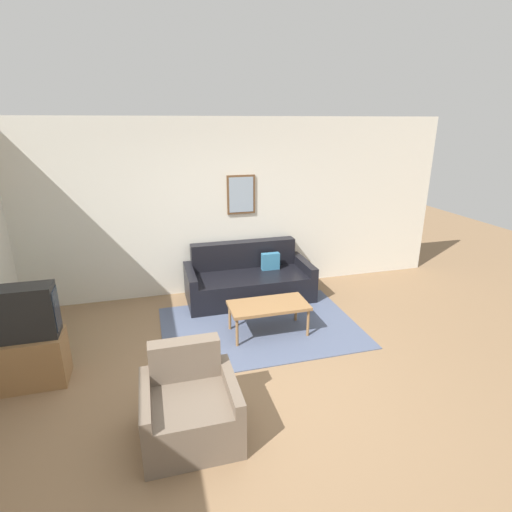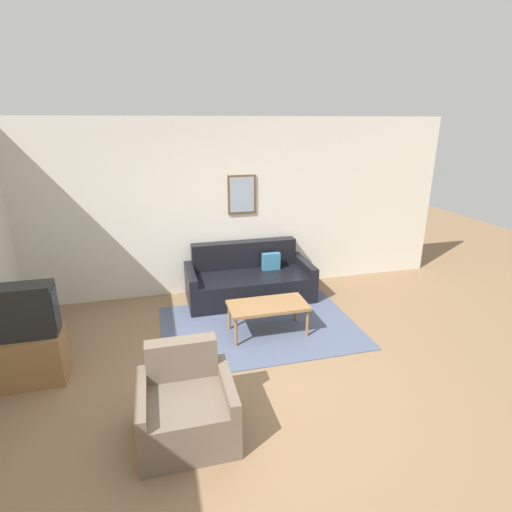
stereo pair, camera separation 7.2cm
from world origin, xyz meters
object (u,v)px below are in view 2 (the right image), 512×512
(armchair, at_px, (186,408))
(potted_plant_tall, at_px, (5,319))
(coffee_table, at_px, (268,307))
(couch, at_px, (249,280))
(tv, at_px, (21,311))

(armchair, relative_size, potted_plant_tall, 0.88)
(coffee_table, xyz_separation_m, potted_plant_tall, (-2.96, -0.01, 0.23))
(couch, height_order, coffee_table, couch)
(couch, distance_m, potted_plant_tall, 3.23)
(couch, relative_size, tv, 2.95)
(couch, height_order, tv, tv)
(tv, relative_size, armchair, 0.80)
(tv, bearing_deg, armchair, -37.83)
(tv, bearing_deg, coffee_table, 7.27)
(couch, bearing_deg, armchair, -114.34)
(couch, xyz_separation_m, coffee_table, (-0.03, -1.16, 0.10))
(couch, bearing_deg, potted_plant_tall, -158.58)
(potted_plant_tall, bearing_deg, tv, -49.80)
(couch, bearing_deg, tv, -151.06)
(coffee_table, relative_size, tv, 1.56)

